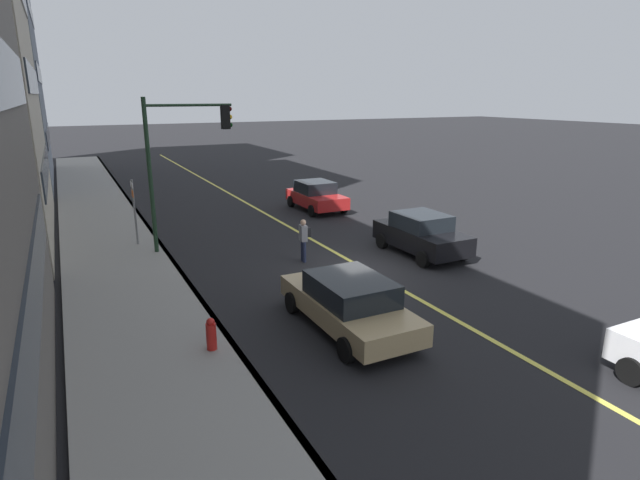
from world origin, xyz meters
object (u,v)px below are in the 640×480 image
(car_red, at_px, (316,196))
(pedestrian_with_backpack, at_px, (304,237))
(car_tan, at_px, (349,302))
(fire_hydrant, at_px, (211,337))
(traffic_light_mast, at_px, (181,149))
(car_black, at_px, (421,234))
(street_sign_post, at_px, (134,208))

(car_red, relative_size, pedestrian_with_backpack, 2.55)
(car_tan, bearing_deg, fire_hydrant, 86.91)
(car_tan, xyz_separation_m, traffic_light_mast, (8.83, 2.19, 3.23))
(traffic_light_mast, bearing_deg, car_tan, -166.09)
(car_black, bearing_deg, car_tan, 127.90)
(car_tan, height_order, pedestrian_with_backpack, pedestrian_with_backpack)
(car_black, relative_size, car_red, 1.00)
(car_black, xyz_separation_m, street_sign_post, (5.76, 9.61, 0.82))
(car_red, relative_size, fire_hydrant, 4.29)
(car_black, relative_size, street_sign_post, 1.46)
(street_sign_post, height_order, fire_hydrant, street_sign_post)
(car_black, distance_m, traffic_light_mast, 9.58)
(car_black, distance_m, street_sign_post, 11.24)
(car_black, distance_m, car_red, 8.89)
(car_tan, bearing_deg, street_sign_post, 20.81)
(car_red, xyz_separation_m, street_sign_post, (-3.13, 9.51, 0.86))
(car_red, distance_m, pedestrian_with_backpack, 8.82)
(car_black, xyz_separation_m, traffic_light_mast, (4.37, 7.91, 3.16))
(street_sign_post, bearing_deg, traffic_light_mast, -129.39)
(traffic_light_mast, bearing_deg, fire_hydrant, 170.83)
(car_black, height_order, street_sign_post, street_sign_post)
(car_black, xyz_separation_m, fire_hydrant, (-4.26, 9.31, -0.34))
(car_tan, xyz_separation_m, fire_hydrant, (0.19, 3.58, -0.27))
(traffic_light_mast, distance_m, street_sign_post, 3.21)
(traffic_light_mast, relative_size, fire_hydrant, 6.22)
(pedestrian_with_backpack, xyz_separation_m, traffic_light_mast, (3.18, 3.53, 3.05))
(car_black, xyz_separation_m, car_red, (8.89, 0.10, -0.04))
(car_black, relative_size, fire_hydrant, 4.28)
(car_tan, distance_m, traffic_light_mast, 9.65)
(pedestrian_with_backpack, bearing_deg, car_black, -105.14)
(car_tan, xyz_separation_m, street_sign_post, (10.22, 3.88, 0.88))
(car_red, height_order, street_sign_post, street_sign_post)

